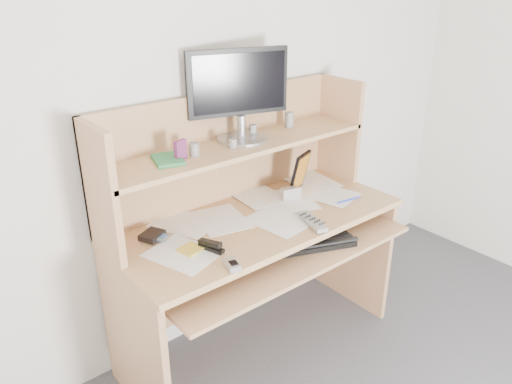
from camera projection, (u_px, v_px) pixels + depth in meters
back_wall at (217, 101)px, 2.37m from camera, size 3.60×0.04×2.50m
desk at (249, 222)px, 2.43m from camera, size 1.40×0.70×1.30m
paper_clutter at (259, 218)px, 2.35m from camera, size 1.32×0.54×0.01m
keyboard at (298, 242)px, 2.31m from camera, size 0.55×0.36×0.04m
tv_remote at (312, 222)px, 2.28m from camera, size 0.11×0.20×0.02m
flip_phone at (232, 263)px, 1.95m from camera, size 0.07×0.10×0.02m
stapler at (211, 245)px, 2.07m from camera, size 0.07×0.12×0.04m
wallet at (152, 235)px, 2.16m from camera, size 0.12×0.12×0.02m
sticky_note_pad at (191, 249)px, 2.08m from camera, size 0.11×0.11×0.01m
digital_camera at (291, 193)px, 2.53m from camera, size 0.11×0.07×0.06m
game_case at (300, 172)px, 2.60m from camera, size 0.14×0.07×0.21m
blue_pen at (349, 200)px, 2.51m from camera, size 0.14×0.03×0.01m
card_box at (181, 150)px, 2.11m from camera, size 0.07×0.04×0.09m
shelf_book at (168, 160)px, 2.10m from camera, size 0.15×0.19×0.02m
chip_stack_a at (194, 149)px, 2.16m from camera, size 0.04×0.04×0.06m
chip_stack_b at (253, 130)px, 2.41m from camera, size 0.05×0.05×0.06m
chip_stack_c at (233, 144)px, 2.25m from camera, size 0.04×0.04×0.05m
chip_stack_d at (289, 120)px, 2.55m from camera, size 0.05×0.05×0.08m
monitor at (239, 92)px, 2.30m from camera, size 0.48×0.24×0.42m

